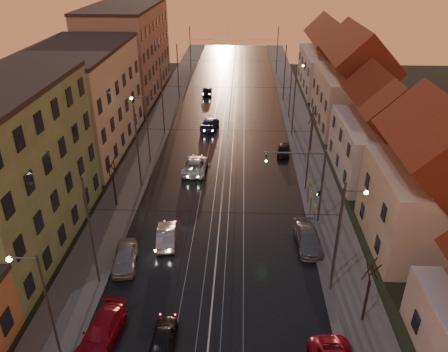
# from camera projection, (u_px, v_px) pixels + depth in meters

# --- Properties ---
(road) EXTENTS (16.00, 120.00, 0.04)m
(road) POSITION_uv_depth(u_px,v_px,m) (228.00, 131.00, 59.88)
(road) COLOR black
(road) RESTS_ON ground
(sidewalk_left) EXTENTS (4.00, 120.00, 0.15)m
(sidewalk_left) POSITION_uv_depth(u_px,v_px,m) (156.00, 130.00, 60.23)
(sidewalk_left) COLOR #4C4C4C
(sidewalk_left) RESTS_ON ground
(sidewalk_right) EXTENTS (4.00, 120.00, 0.15)m
(sidewalk_right) POSITION_uv_depth(u_px,v_px,m) (301.00, 132.00, 59.48)
(sidewalk_right) COLOR #4C4C4C
(sidewalk_right) RESTS_ON ground
(tram_rail_0) EXTENTS (0.06, 120.00, 0.03)m
(tram_rail_0) POSITION_uv_depth(u_px,v_px,m) (212.00, 131.00, 59.95)
(tram_rail_0) COLOR gray
(tram_rail_0) RESTS_ON road
(tram_rail_1) EXTENTS (0.06, 120.00, 0.03)m
(tram_rail_1) POSITION_uv_depth(u_px,v_px,m) (222.00, 131.00, 59.89)
(tram_rail_1) COLOR gray
(tram_rail_1) RESTS_ON road
(tram_rail_2) EXTENTS (0.06, 120.00, 0.03)m
(tram_rail_2) POSITION_uv_depth(u_px,v_px,m) (234.00, 131.00, 59.83)
(tram_rail_2) COLOR gray
(tram_rail_2) RESTS_ON road
(tram_rail_3) EXTENTS (0.06, 120.00, 0.03)m
(tram_rail_3) POSITION_uv_depth(u_px,v_px,m) (244.00, 131.00, 59.78)
(tram_rail_3) COLOR gray
(tram_rail_3) RESTS_ON road
(apartment_left_2) EXTENTS (10.00, 20.00, 12.00)m
(apartment_left_2) POSITION_uv_depth(u_px,v_px,m) (81.00, 101.00, 52.46)
(apartment_left_2) COLOR beige
(apartment_left_2) RESTS_ON ground
(apartment_left_3) EXTENTS (10.00, 24.00, 14.00)m
(apartment_left_3) POSITION_uv_depth(u_px,v_px,m) (128.00, 51.00, 73.25)
(apartment_left_3) COLOR #967461
(apartment_left_3) RESTS_ON ground
(house_right_1) EXTENTS (8.67, 10.20, 10.80)m
(house_right_1) POSITION_uv_depth(u_px,v_px,m) (431.00, 188.00, 34.59)
(house_right_1) COLOR beige
(house_right_1) RESTS_ON ground
(house_right_2) EXTENTS (9.18, 12.24, 9.20)m
(house_right_2) POSITION_uv_depth(u_px,v_px,m) (384.00, 135.00, 46.47)
(house_right_2) COLOR silver
(house_right_2) RESTS_ON ground
(house_right_3) EXTENTS (9.18, 14.28, 11.50)m
(house_right_3) POSITION_uv_depth(u_px,v_px,m) (354.00, 85.00, 59.22)
(house_right_3) COLOR beige
(house_right_3) RESTS_ON ground
(house_right_4) EXTENTS (9.18, 16.32, 10.00)m
(house_right_4) POSITION_uv_depth(u_px,v_px,m) (330.00, 61.00, 75.52)
(house_right_4) COLOR silver
(house_right_4) RESTS_ON ground
(catenary_pole_l_1) EXTENTS (0.16, 0.16, 9.00)m
(catenary_pole_l_1) POSITION_uv_depth(u_px,v_px,m) (91.00, 233.00, 30.67)
(catenary_pole_l_1) COLOR #595B60
(catenary_pole_l_1) RESTS_ON ground
(catenary_pole_r_1) EXTENTS (0.16, 0.16, 9.00)m
(catenary_pole_r_1) POSITION_uv_depth(u_px,v_px,m) (338.00, 240.00, 30.03)
(catenary_pole_r_1) COLOR #595B60
(catenary_pole_r_1) RESTS_ON ground
(catenary_pole_l_2) EXTENTS (0.16, 0.16, 9.00)m
(catenary_pole_l_2) POSITION_uv_depth(u_px,v_px,m) (138.00, 147.00, 43.96)
(catenary_pole_l_2) COLOR #595B60
(catenary_pole_l_2) RESTS_ON ground
(catenary_pole_r_2) EXTENTS (0.16, 0.16, 9.00)m
(catenary_pole_r_2) POSITION_uv_depth(u_px,v_px,m) (309.00, 150.00, 43.31)
(catenary_pole_r_2) COLOR #595B60
(catenary_pole_r_2) RESTS_ON ground
(catenary_pole_l_3) EXTENTS (0.16, 0.16, 9.00)m
(catenary_pole_l_3) POSITION_uv_depth(u_px,v_px,m) (162.00, 101.00, 57.24)
(catenary_pole_l_3) COLOR #595B60
(catenary_pole_l_3) RESTS_ON ground
(catenary_pole_r_3) EXTENTS (0.16, 0.16, 9.00)m
(catenary_pole_r_3) POSITION_uv_depth(u_px,v_px,m) (294.00, 103.00, 56.60)
(catenary_pole_r_3) COLOR #595B60
(catenary_pole_r_3) RESTS_ON ground
(catenary_pole_l_4) EXTENTS (0.16, 0.16, 9.00)m
(catenary_pole_l_4) POSITION_uv_depth(u_px,v_px,m) (178.00, 73.00, 70.53)
(catenary_pole_l_4) COLOR #595B60
(catenary_pole_l_4) RESTS_ON ground
(catenary_pole_r_4) EXTENTS (0.16, 0.16, 9.00)m
(catenary_pole_r_4) POSITION_uv_depth(u_px,v_px,m) (285.00, 74.00, 69.88)
(catenary_pole_r_4) COLOR #595B60
(catenary_pole_r_4) RESTS_ON ground
(catenary_pole_l_5) EXTENTS (0.16, 0.16, 9.00)m
(catenary_pole_l_5) POSITION_uv_depth(u_px,v_px,m) (190.00, 50.00, 86.47)
(catenary_pole_l_5) COLOR #595B60
(catenary_pole_l_5) RESTS_ON ground
(catenary_pole_r_5) EXTENTS (0.16, 0.16, 9.00)m
(catenary_pole_r_5) POSITION_uv_depth(u_px,v_px,m) (277.00, 50.00, 85.83)
(catenary_pole_r_5) COLOR #595B60
(catenary_pole_r_5) RESTS_ON ground
(street_lamp_0) EXTENTS (1.75, 0.32, 8.00)m
(street_lamp_0) POSITION_uv_depth(u_px,v_px,m) (42.00, 300.00, 24.31)
(street_lamp_0) COLOR #595B60
(street_lamp_0) RESTS_ON ground
(street_lamp_1) EXTENTS (1.75, 0.32, 8.00)m
(street_lamp_1) POSITION_uv_depth(u_px,v_px,m) (343.00, 227.00, 30.71)
(street_lamp_1) COLOR #595B60
(street_lamp_1) RESTS_ON ground
(street_lamp_2) EXTENTS (1.75, 0.32, 8.00)m
(street_lamp_2) POSITION_uv_depth(u_px,v_px,m) (144.00, 123.00, 49.11)
(street_lamp_2) COLOR #595B60
(street_lamp_2) RESTS_ON ground
(street_lamp_3) EXTENTS (1.75, 0.32, 8.00)m
(street_lamp_3) POSITION_uv_depth(u_px,v_px,m) (293.00, 85.00, 62.60)
(street_lamp_3) COLOR #595B60
(street_lamp_3) RESTS_ON ground
(traffic_light_mast) EXTENTS (5.30, 0.32, 7.20)m
(traffic_light_mast) POSITION_uv_depth(u_px,v_px,m) (311.00, 177.00, 37.97)
(traffic_light_mast) COLOR #595B60
(traffic_light_mast) RESTS_ON ground
(bare_tree_0) EXTENTS (1.09, 1.09, 5.11)m
(bare_tree_0) POSITION_uv_depth(u_px,v_px,m) (114.00, 183.00, 41.41)
(bare_tree_0) COLOR black
(bare_tree_0) RESTS_ON ground
(bare_tree_1) EXTENTS (1.09, 1.09, 5.11)m
(bare_tree_1) POSITION_uv_depth(u_px,v_px,m) (367.00, 293.00, 28.24)
(bare_tree_1) COLOR black
(bare_tree_1) RESTS_ON ground
(bare_tree_2) EXTENTS (1.09, 1.09, 5.11)m
(bare_tree_2) POSITION_uv_depth(u_px,v_px,m) (312.00, 132.00, 53.03)
(bare_tree_2) COLOR black
(bare_tree_2) RESTS_ON ground
(driving_car_0) EXTENTS (1.48, 3.66, 1.25)m
(driving_car_0) POSITION_uv_depth(u_px,v_px,m) (163.00, 337.00, 27.40)
(driving_car_0) COLOR black
(driving_car_0) RESTS_ON ground
(driving_car_1) EXTENTS (2.02, 4.48, 1.43)m
(driving_car_1) POSITION_uv_depth(u_px,v_px,m) (166.00, 235.00, 36.95)
(driving_car_1) COLOR #AEADB3
(driving_car_1) RESTS_ON ground
(driving_car_2) EXTENTS (2.67, 5.51, 1.51)m
(driving_car_2) POSITION_uv_depth(u_px,v_px,m) (195.00, 165.00, 48.84)
(driving_car_2) COLOR beige
(driving_car_2) RESTS_ON ground
(driving_car_3) EXTENTS (2.66, 5.33, 1.49)m
(driving_car_3) POSITION_uv_depth(u_px,v_px,m) (210.00, 123.00, 60.52)
(driving_car_3) COLOR #161943
(driving_car_3) RESTS_ON ground
(driving_car_4) EXTENTS (1.81, 4.06, 1.36)m
(driving_car_4) POSITION_uv_depth(u_px,v_px,m) (207.00, 91.00, 74.67)
(driving_car_4) COLOR black
(driving_car_4) RESTS_ON ground
(parked_left_2) EXTENTS (2.55, 5.09, 1.42)m
(parked_left_2) POSITION_uv_depth(u_px,v_px,m) (102.00, 331.00, 27.69)
(parked_left_2) COLOR maroon
(parked_left_2) RESTS_ON ground
(parked_left_3) EXTENTS (2.28, 4.54, 1.48)m
(parked_left_3) POSITION_uv_depth(u_px,v_px,m) (125.00, 257.00, 34.29)
(parked_left_3) COLOR #A7A7AD
(parked_left_3) RESTS_ON ground
(parked_right_1) EXTENTS (2.15, 4.87, 1.39)m
(parked_right_1) POSITION_uv_depth(u_px,v_px,m) (308.00, 239.00, 36.50)
(parked_right_1) COLOR gray
(parked_right_1) RESTS_ON ground
(parked_right_2) EXTENTS (1.86, 3.75, 1.23)m
(parked_right_2) POSITION_uv_depth(u_px,v_px,m) (283.00, 150.00, 52.75)
(parked_right_2) COLOR black
(parked_right_2) RESTS_ON ground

